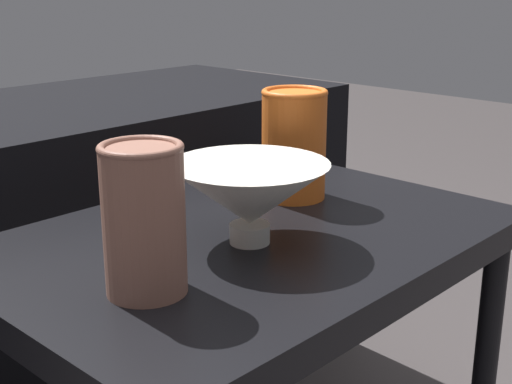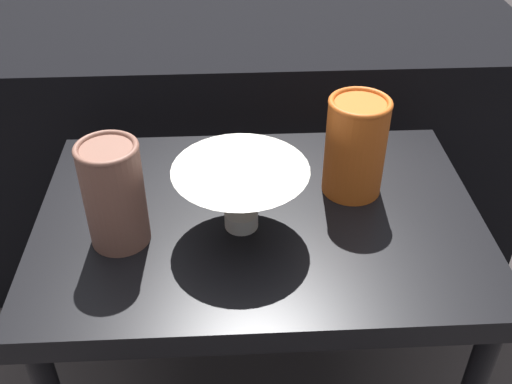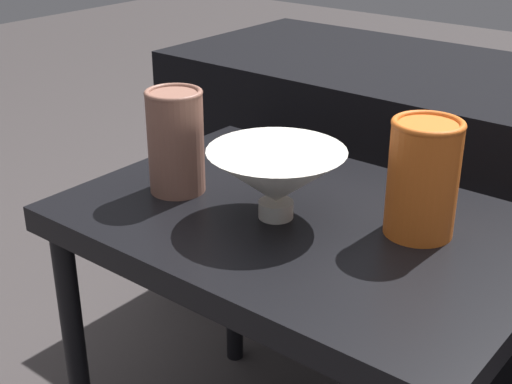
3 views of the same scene
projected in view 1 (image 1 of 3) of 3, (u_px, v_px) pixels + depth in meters
name	position (u px, v px, depth m)	size (l,w,h in m)	color
table	(250.00, 274.00, 0.96)	(0.69, 0.48, 0.52)	black
couch_backdrop	(41.00, 266.00, 1.37)	(1.27, 0.50, 0.61)	black
bowl	(250.00, 195.00, 0.88)	(0.20, 0.20, 0.10)	silver
vase_textured_left	(144.00, 218.00, 0.74)	(0.09, 0.09, 0.16)	brown
vase_colorful_right	(294.00, 143.00, 1.06)	(0.10, 0.10, 0.16)	orange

